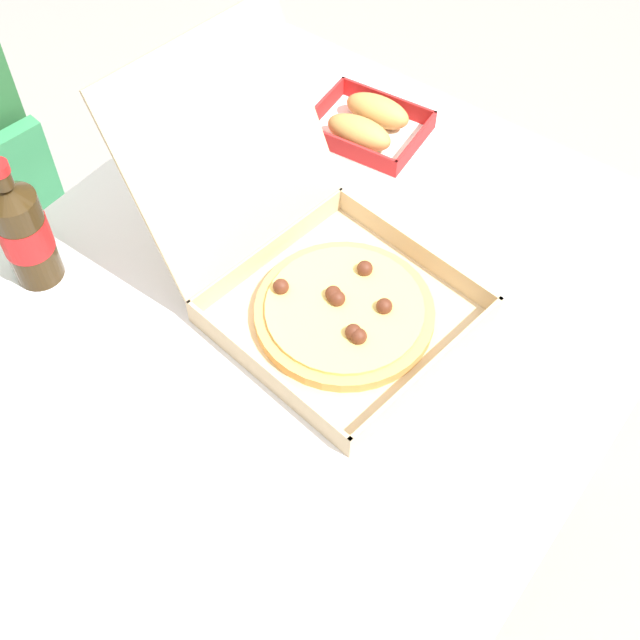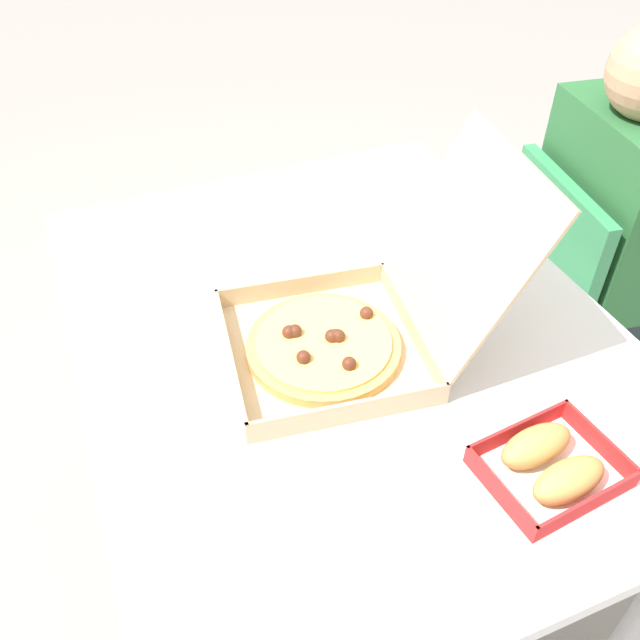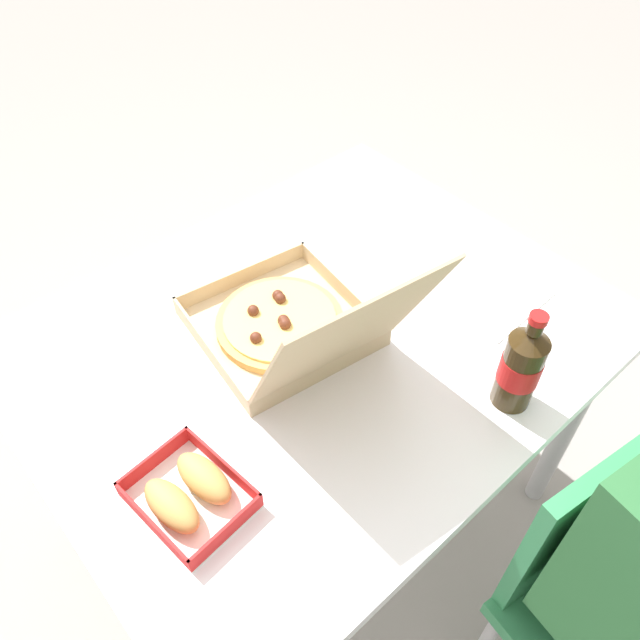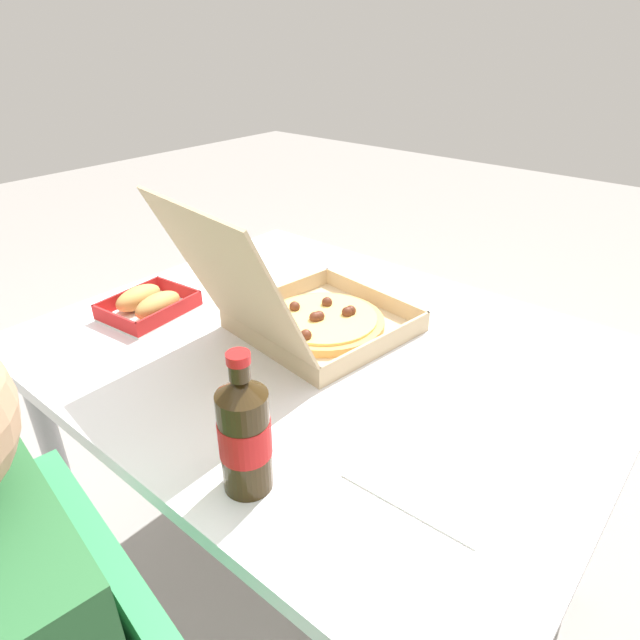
{
  "view_description": "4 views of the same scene",
  "coord_description": "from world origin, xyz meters",
  "px_view_note": "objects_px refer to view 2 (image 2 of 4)",
  "views": [
    {
      "loc": [
        -0.56,
        -0.47,
        1.72
      ],
      "look_at": [
        0.02,
        -0.04,
        0.76
      ],
      "focal_mm": 46.62,
      "sensor_mm": 36.0,
      "label": 1
    },
    {
      "loc": [
        0.8,
        -0.37,
        1.56
      ],
      "look_at": [
        -0.01,
        -0.04,
        0.77
      ],
      "focal_mm": 37.82,
      "sensor_mm": 36.0,
      "label": 2
    },
    {
      "loc": [
        0.56,
        0.65,
        1.69
      ],
      "look_at": [
        -0.02,
        -0.01,
        0.76
      ],
      "focal_mm": 35.04,
      "sensor_mm": 36.0,
      "label": 3
    },
    {
      "loc": [
        -0.61,
        0.74,
        1.34
      ],
      "look_at": [
        0.06,
        -0.06,
        0.77
      ],
      "focal_mm": 30.46,
      "sensor_mm": 36.0,
      "label": 4
    }
  ],
  "objects_px": {
    "pizza_box_open": "(349,327)",
    "cola_bottle": "(479,197)",
    "chair": "(578,302)",
    "paper_menu": "(357,205)",
    "bread_side_box": "(551,465)",
    "diner_person": "(624,229)"
  },
  "relations": [
    {
      "from": "pizza_box_open",
      "to": "bread_side_box",
      "type": "distance_m",
      "value": 0.38
    },
    {
      "from": "paper_menu",
      "to": "diner_person",
      "type": "bearing_deg",
      "value": 66.04
    },
    {
      "from": "pizza_box_open",
      "to": "cola_bottle",
      "type": "xyz_separation_m",
      "value": [
        -0.21,
        0.38,
        0.04
      ]
    },
    {
      "from": "diner_person",
      "to": "pizza_box_open",
      "type": "distance_m",
      "value": 0.8
    },
    {
      "from": "pizza_box_open",
      "to": "cola_bottle",
      "type": "distance_m",
      "value": 0.44
    },
    {
      "from": "diner_person",
      "to": "cola_bottle",
      "type": "xyz_separation_m",
      "value": [
        -0.04,
        -0.39,
        0.16
      ]
    },
    {
      "from": "chair",
      "to": "cola_bottle",
      "type": "distance_m",
      "value": 0.5
    },
    {
      "from": "diner_person",
      "to": "bread_side_box",
      "type": "distance_m",
      "value": 0.81
    },
    {
      "from": "chair",
      "to": "cola_bottle",
      "type": "relative_size",
      "value": 3.71
    },
    {
      "from": "chair",
      "to": "bread_side_box",
      "type": "relative_size",
      "value": 4.07
    },
    {
      "from": "diner_person",
      "to": "pizza_box_open",
      "type": "height_order",
      "value": "diner_person"
    },
    {
      "from": "pizza_box_open",
      "to": "paper_menu",
      "type": "bearing_deg",
      "value": 153.65
    },
    {
      "from": "paper_menu",
      "to": "pizza_box_open",
      "type": "bearing_deg",
      "value": -28.19
    },
    {
      "from": "pizza_box_open",
      "to": "paper_menu",
      "type": "distance_m",
      "value": 0.46
    },
    {
      "from": "bread_side_box",
      "to": "cola_bottle",
      "type": "xyz_separation_m",
      "value": [
        -0.56,
        0.22,
        0.07
      ]
    },
    {
      "from": "pizza_box_open",
      "to": "chair",
      "type": "bearing_deg",
      "value": 104.6
    },
    {
      "from": "bread_side_box",
      "to": "paper_menu",
      "type": "relative_size",
      "value": 0.97
    },
    {
      "from": "chair",
      "to": "pizza_box_open",
      "type": "relative_size",
      "value": 1.65
    },
    {
      "from": "pizza_box_open",
      "to": "cola_bottle",
      "type": "height_order",
      "value": "pizza_box_open"
    },
    {
      "from": "chair",
      "to": "paper_menu",
      "type": "distance_m",
      "value": 0.62
    },
    {
      "from": "chair",
      "to": "diner_person",
      "type": "bearing_deg",
      "value": 81.58
    },
    {
      "from": "paper_menu",
      "to": "chair",
      "type": "bearing_deg",
      "value": 64.63
    }
  ]
}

